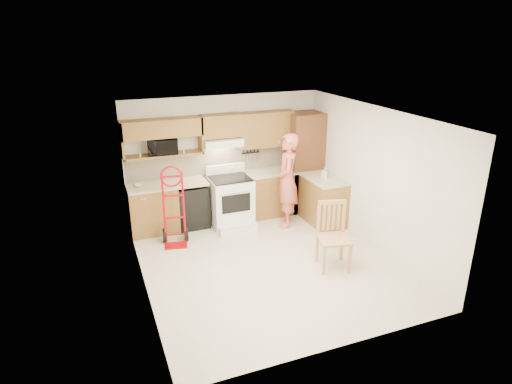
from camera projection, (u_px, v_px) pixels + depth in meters
floor at (267, 263)px, 7.38m from camera, size 4.00×4.50×0.02m
ceiling at (268, 114)px, 6.50m from camera, size 4.00×4.50×0.02m
wall_back at (225, 157)px, 8.91m from camera, size 4.00×0.02×2.50m
wall_front at (345, 258)px, 4.96m from camera, size 4.00×0.02×2.50m
wall_left at (138, 211)px, 6.25m from camera, size 0.02×4.50×2.50m
wall_right at (374, 179)px, 7.62m from camera, size 0.02×4.50×2.50m
backsplash at (225, 160)px, 8.91m from camera, size 3.92×0.03×0.55m
lower_cab_left at (153, 210)px, 8.39m from camera, size 0.90×0.60×0.90m
dishwasher at (192, 205)px, 8.65m from camera, size 0.60×0.60×0.85m
lower_cab_right at (268, 194)px, 9.20m from camera, size 1.14×0.60×0.90m
countertop_left at (167, 185)px, 8.33m from camera, size 1.50×0.63×0.04m
countertop_right at (268, 172)px, 9.04m from camera, size 1.14×0.63×0.04m
cab_return_right at (323, 201)px, 8.80m from camera, size 0.60×1.00×0.90m
countertop_return at (324, 179)px, 8.64m from camera, size 0.63×1.00×0.04m
pantry_tall at (304, 162)px, 9.27m from camera, size 0.70×0.60×2.10m
upper_cab_left at (162, 128)px, 8.08m from camera, size 1.50×0.33×0.34m
upper_shelf_mw at (164, 155)px, 8.26m from camera, size 1.50×0.33×0.04m
upper_cab_center at (220, 126)px, 8.48m from camera, size 0.76×0.33×0.44m
upper_cab_right at (266, 129)px, 8.85m from camera, size 1.14×0.33×0.70m
range_hood at (222, 142)px, 8.53m from camera, size 0.76×0.46×0.14m
knife_strip at (251, 156)px, 9.05m from camera, size 0.40×0.05×0.29m
microwave at (162, 146)px, 8.19m from camera, size 0.58×0.42×0.30m
range at (232, 198)px, 8.60m from camera, size 0.79×1.04×1.17m
person at (287, 181)px, 8.50m from camera, size 0.68×0.80×1.86m
hand_truck at (174, 210)px, 7.80m from camera, size 0.62×0.58×1.34m
dining_chair at (334, 237)px, 7.06m from camera, size 0.61×0.64×1.09m
soap_bottle at (324, 173)px, 8.61m from camera, size 0.11×0.11×0.21m
bowl at (140, 186)px, 8.14m from camera, size 0.22×0.22×0.05m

